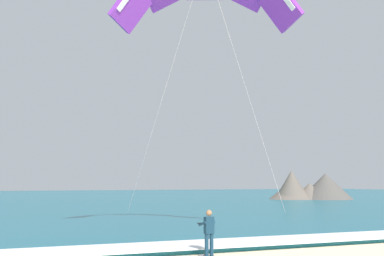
% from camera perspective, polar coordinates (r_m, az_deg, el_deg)
% --- Properties ---
extents(sea, '(200.00, 120.00, 0.20)m').
position_cam_1_polar(sea, '(77.40, -14.99, -8.16)').
color(sea, '#146075').
rests_on(sea, ground).
extents(surf_foam, '(200.00, 2.63, 0.04)m').
position_cam_1_polar(surf_foam, '(20.28, 6.20, -13.47)').
color(surf_foam, white).
rests_on(surf_foam, sea).
extents(kitesurfer, '(0.55, 0.55, 1.69)m').
position_cam_1_polar(kitesurfer, '(17.49, 2.03, -12.26)').
color(kitesurfer, '#143347').
rests_on(kitesurfer, ground).
extents(headland_right, '(11.68, 9.74, 4.28)m').
position_cam_1_polar(headland_right, '(69.90, 13.81, -7.04)').
color(headland_right, '#665B51').
rests_on(headland_right, ground).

